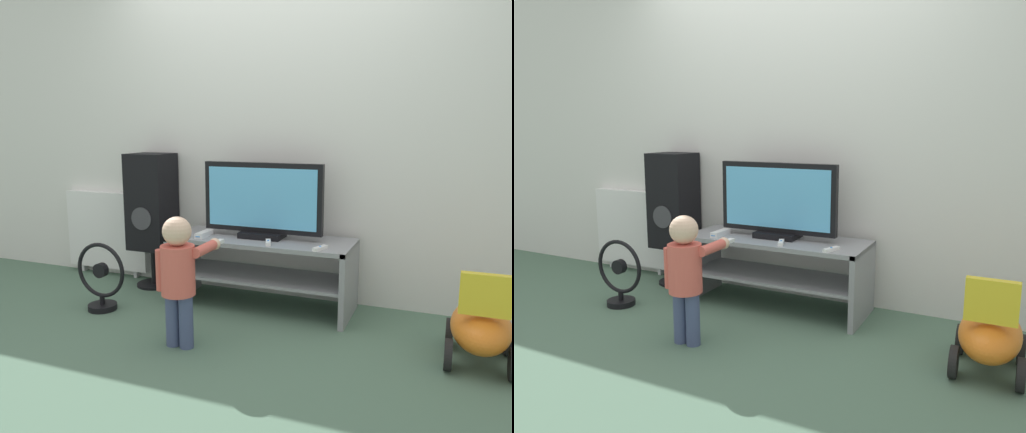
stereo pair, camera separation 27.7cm
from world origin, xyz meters
The scene contains 12 objects.
ground_plane centered at (0.00, 0.00, 0.00)m, with size 16.00×16.00×0.00m, color #4C6B56.
wall_back centered at (0.00, 0.57, 1.30)m, with size 10.00×0.06×2.60m.
tv_stand centered at (0.00, 0.25, 0.34)m, with size 1.30×0.49×0.50m.
television centered at (0.00, 0.27, 0.76)m, with size 0.87×0.20×0.53m.
game_console centered at (-0.40, 0.14, 0.52)m, with size 0.06×0.19×0.04m.
remote_primary centered at (0.47, 0.07, 0.51)m, with size 0.08×0.13×0.03m.
remote_secondary centered at (0.11, 0.10, 0.51)m, with size 0.08×0.13×0.03m.
child centered at (-0.20, -0.55, 0.46)m, with size 0.30×0.45×0.78m.
speaker_tower centered at (-0.98, 0.37, 0.67)m, with size 0.32×0.31×1.07m.
floor_fan centered at (-1.02, -0.23, 0.22)m, with size 0.39×0.20×0.48m.
ride_on_toy centered at (1.42, -0.13, 0.21)m, with size 0.35×0.57×0.55m.
radiator centered at (-1.53, 0.50, 0.39)m, with size 0.80×0.08×0.72m.
Camera 1 is at (1.24, -2.95, 1.27)m, focal length 35.00 mm.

